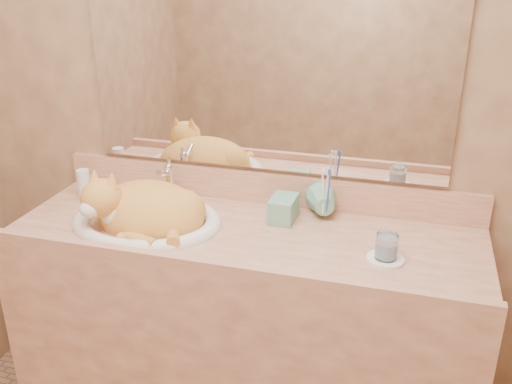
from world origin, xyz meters
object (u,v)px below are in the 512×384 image
(sink_basin, at_px, (145,202))
(cat, at_px, (143,208))
(vanity_counter, at_px, (244,336))
(soap_dispenser, at_px, (279,202))
(toothbrush_cup, at_px, (325,209))
(water_glass, at_px, (387,246))

(sink_basin, xyz_separation_m, cat, (-0.00, -0.01, -0.02))
(vanity_counter, xyz_separation_m, soap_dispenser, (0.10, 0.07, 0.52))
(vanity_counter, distance_m, sink_basin, 0.61)
(toothbrush_cup, xyz_separation_m, water_glass, (0.23, -0.21, -0.00))
(soap_dispenser, distance_m, toothbrush_cup, 0.17)
(sink_basin, xyz_separation_m, water_glass, (0.82, -0.04, -0.03))
(sink_basin, bearing_deg, cat, -110.83)
(vanity_counter, distance_m, toothbrush_cup, 0.56)
(vanity_counter, distance_m, soap_dispenser, 0.54)
(sink_basin, bearing_deg, water_glass, -4.88)
(soap_dispenser, height_order, water_glass, soap_dispenser)
(vanity_counter, relative_size, water_glass, 20.11)
(toothbrush_cup, distance_m, water_glass, 0.31)
(cat, bearing_deg, toothbrush_cup, 24.08)
(sink_basin, height_order, cat, cat)
(soap_dispenser, bearing_deg, toothbrush_cup, 30.48)
(vanity_counter, bearing_deg, toothbrush_cup, 31.88)
(sink_basin, relative_size, water_glass, 6.53)
(soap_dispenser, height_order, toothbrush_cup, soap_dispenser)
(vanity_counter, relative_size, soap_dispenser, 8.44)
(toothbrush_cup, bearing_deg, sink_basin, -163.62)
(water_glass, bearing_deg, sink_basin, 177.23)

